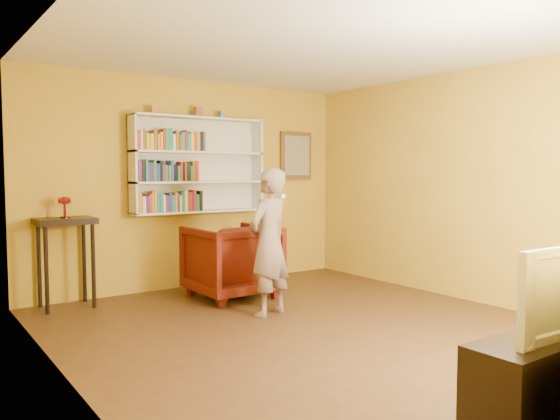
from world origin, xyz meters
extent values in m
cube|color=#402814|center=(0.00, 0.00, -0.06)|extent=(5.30, 5.80, 0.12)
cube|color=#B28B21|center=(0.00, 2.52, 1.35)|extent=(5.30, 0.04, 2.70)
cube|color=#B28B21|center=(-2.27, 0.00, 1.35)|extent=(0.04, 5.80, 2.70)
cube|color=#B28B21|center=(2.27, 0.00, 1.35)|extent=(0.04, 5.80, 2.70)
cube|color=silver|center=(0.00, 0.00, 2.73)|extent=(5.30, 5.80, 0.06)
cube|color=silver|center=(0.00, 2.48, 1.60)|extent=(1.80, 0.03, 1.20)
cube|color=silver|center=(-0.89, 2.35, 1.60)|extent=(0.03, 0.28, 1.20)
cube|color=silver|center=(0.89, 2.35, 1.60)|extent=(0.03, 0.28, 1.20)
cube|color=silver|center=(0.00, 2.35, 1.00)|extent=(1.80, 0.28, 0.03)
cube|color=silver|center=(0.00, 2.35, 1.38)|extent=(1.80, 0.28, 0.03)
cube|color=silver|center=(0.00, 2.35, 1.76)|extent=(1.80, 0.28, 0.03)
cube|color=silver|center=(0.00, 2.35, 2.20)|extent=(1.80, 0.28, 0.03)
cube|color=#BF8126|center=(-0.84, 2.30, 1.14)|extent=(0.04, 0.15, 0.24)
cube|color=beige|center=(-0.79, 2.31, 1.11)|extent=(0.04, 0.18, 0.20)
cube|color=#582163|center=(-0.75, 2.30, 1.12)|extent=(0.04, 0.16, 0.20)
cube|color=red|center=(-0.71, 2.29, 1.13)|extent=(0.03, 0.14, 0.23)
cube|color=#BF8126|center=(-0.68, 2.30, 1.14)|extent=(0.02, 0.16, 0.26)
cube|color=#BF8126|center=(-0.65, 2.31, 1.15)|extent=(0.03, 0.17, 0.27)
cube|color=#217B7C|center=(-0.61, 2.31, 1.13)|extent=(0.03, 0.19, 0.23)
cube|color=#217B7C|center=(-0.58, 2.30, 1.13)|extent=(0.03, 0.15, 0.23)
cube|color=beige|center=(-0.54, 2.30, 1.12)|extent=(0.03, 0.15, 0.21)
cube|color=#582163|center=(-0.49, 2.30, 1.12)|extent=(0.04, 0.17, 0.21)
cube|color=navy|center=(-0.45, 2.29, 1.13)|extent=(0.04, 0.15, 0.24)
cube|color=#217B7C|center=(-0.41, 2.29, 1.12)|extent=(0.04, 0.14, 0.21)
cube|color=#BF8126|center=(-0.38, 2.31, 1.13)|extent=(0.03, 0.17, 0.24)
cube|color=#582163|center=(-0.35, 2.29, 1.13)|extent=(0.02, 0.14, 0.23)
cube|color=beige|center=(-0.32, 2.30, 1.12)|extent=(0.02, 0.15, 0.21)
cube|color=#1B7D44|center=(-0.29, 2.31, 1.14)|extent=(0.03, 0.17, 0.25)
cube|color=beige|center=(-0.25, 2.30, 1.14)|extent=(0.04, 0.16, 0.26)
cube|color=red|center=(-0.21, 2.30, 1.14)|extent=(0.02, 0.16, 0.24)
cube|color=brown|center=(-0.18, 2.29, 1.13)|extent=(0.02, 0.15, 0.24)
cube|color=#582163|center=(-0.15, 2.29, 1.14)|extent=(0.02, 0.14, 0.24)
cube|color=red|center=(-0.12, 2.30, 1.15)|extent=(0.03, 0.17, 0.26)
cube|color=#1B7D44|center=(-0.08, 2.29, 1.12)|extent=(0.04, 0.14, 0.21)
cube|color=black|center=(-0.04, 2.31, 1.14)|extent=(0.04, 0.18, 0.25)
cube|color=#582163|center=(-0.84, 2.31, 1.52)|extent=(0.04, 0.18, 0.26)
cube|color=black|center=(-0.80, 2.31, 1.52)|extent=(0.04, 0.19, 0.26)
cube|color=#217B7C|center=(-0.75, 2.31, 1.53)|extent=(0.03, 0.19, 0.27)
cube|color=navy|center=(-0.72, 2.30, 1.51)|extent=(0.02, 0.17, 0.23)
cube|color=#582163|center=(-0.68, 2.31, 1.51)|extent=(0.04, 0.18, 0.23)
cube|color=#1B7D44|center=(-0.65, 2.31, 1.53)|extent=(0.03, 0.19, 0.26)
cube|color=navy|center=(-0.61, 2.31, 1.50)|extent=(0.04, 0.18, 0.22)
cube|color=black|center=(-0.57, 2.30, 1.52)|extent=(0.03, 0.16, 0.26)
cube|color=navy|center=(-0.54, 2.30, 1.50)|extent=(0.03, 0.17, 0.20)
cube|color=brown|center=(-0.50, 2.30, 1.49)|extent=(0.04, 0.16, 0.20)
cube|color=#217B7C|center=(-0.46, 2.31, 1.49)|extent=(0.03, 0.18, 0.19)
cube|color=navy|center=(-0.43, 2.31, 1.52)|extent=(0.04, 0.18, 0.26)
cube|color=black|center=(-0.38, 2.31, 1.50)|extent=(0.04, 0.17, 0.20)
cube|color=#217B7C|center=(-0.34, 2.30, 1.49)|extent=(0.03, 0.15, 0.19)
cube|color=red|center=(-0.30, 2.30, 1.52)|extent=(0.03, 0.15, 0.24)
cube|color=black|center=(-0.27, 2.31, 1.50)|extent=(0.02, 0.18, 0.21)
cube|color=brown|center=(-0.25, 2.30, 1.51)|extent=(0.02, 0.16, 0.24)
cube|color=black|center=(-0.21, 2.30, 1.51)|extent=(0.04, 0.17, 0.22)
cube|color=#1B7D44|center=(-0.17, 2.30, 1.49)|extent=(0.02, 0.17, 0.19)
cube|color=brown|center=(-0.13, 2.31, 1.52)|extent=(0.04, 0.18, 0.25)
cube|color=red|center=(-0.09, 2.31, 1.52)|extent=(0.04, 0.19, 0.25)
cube|color=red|center=(-0.84, 2.29, 1.88)|extent=(0.03, 0.14, 0.21)
cube|color=beige|center=(-0.81, 2.30, 1.89)|extent=(0.03, 0.15, 0.23)
cube|color=brown|center=(-0.78, 2.29, 1.88)|extent=(0.03, 0.15, 0.22)
cube|color=gold|center=(-0.73, 2.30, 1.87)|extent=(0.04, 0.15, 0.19)
cube|color=gold|center=(-0.68, 2.31, 1.87)|extent=(0.04, 0.18, 0.19)
cube|color=brown|center=(-0.64, 2.31, 1.89)|extent=(0.04, 0.18, 0.24)
cube|color=#BF8126|center=(-0.60, 2.30, 1.87)|extent=(0.03, 0.17, 0.19)
cube|color=gold|center=(-0.56, 2.30, 1.88)|extent=(0.03, 0.16, 0.22)
cube|color=red|center=(-0.53, 2.30, 1.90)|extent=(0.03, 0.15, 0.25)
cube|color=#1B7D44|center=(-0.49, 2.30, 1.91)|extent=(0.04, 0.16, 0.27)
cube|color=#217B7C|center=(-0.44, 2.29, 1.91)|extent=(0.04, 0.15, 0.27)
cube|color=beige|center=(-0.40, 2.31, 1.87)|extent=(0.04, 0.17, 0.20)
cube|color=brown|center=(-0.35, 2.29, 1.89)|extent=(0.04, 0.15, 0.24)
cube|color=brown|center=(-0.31, 2.31, 1.87)|extent=(0.03, 0.18, 0.20)
cube|color=#217B7C|center=(-0.27, 2.31, 1.89)|extent=(0.04, 0.18, 0.23)
cube|color=red|center=(-0.23, 2.30, 1.90)|extent=(0.02, 0.16, 0.26)
cube|color=#217B7C|center=(-0.19, 2.30, 1.88)|extent=(0.04, 0.17, 0.21)
cube|color=gold|center=(-0.15, 2.31, 1.89)|extent=(0.04, 0.18, 0.23)
cube|color=red|center=(-0.10, 2.29, 1.89)|extent=(0.03, 0.14, 0.23)
cube|color=#BF8126|center=(-0.07, 2.30, 1.89)|extent=(0.04, 0.15, 0.24)
cube|color=black|center=(-0.03, 2.31, 1.88)|extent=(0.03, 0.19, 0.22)
cube|color=navy|center=(0.01, 2.31, 1.90)|extent=(0.02, 0.19, 0.25)
cube|color=gold|center=(0.04, 2.31, 1.90)|extent=(0.02, 0.18, 0.24)
cube|color=#C56438|center=(-0.60, 2.35, 2.26)|extent=(0.07, 0.07, 0.10)
cube|color=brown|center=(-0.01, 2.35, 2.28)|extent=(0.09, 0.09, 0.13)
cube|color=slate|center=(0.34, 2.35, 2.26)|extent=(0.07, 0.07, 0.09)
cube|color=brown|center=(1.65, 2.46, 1.75)|extent=(0.55, 0.04, 0.70)
cube|color=gray|center=(1.65, 2.44, 1.75)|extent=(0.45, 0.02, 0.58)
cylinder|color=black|center=(-1.95, 2.07, 0.47)|extent=(0.04, 0.04, 0.94)
cylinder|color=black|center=(-1.46, 2.07, 0.47)|extent=(0.04, 0.04, 0.94)
cylinder|color=black|center=(-1.95, 2.43, 0.47)|extent=(0.04, 0.04, 0.94)
cylinder|color=black|center=(-1.46, 2.43, 0.47)|extent=(0.04, 0.04, 0.94)
cube|color=black|center=(-1.70, 2.25, 0.97)|extent=(0.61, 0.47, 0.07)
cylinder|color=maroon|center=(-1.70, 2.25, 1.01)|extent=(0.10, 0.10, 0.02)
cylinder|color=maroon|center=(-1.70, 2.25, 1.08)|extent=(0.03, 0.03, 0.13)
ellipsoid|color=maroon|center=(-1.70, 2.25, 1.19)|extent=(0.14, 0.14, 0.09)
cylinder|color=beige|center=(-1.63, 2.25, 1.19)|extent=(0.01, 0.01, 0.10)
cylinder|color=beige|center=(-1.65, 2.30, 1.19)|extent=(0.01, 0.01, 0.10)
cylinder|color=beige|center=(-1.70, 2.32, 1.19)|extent=(0.01, 0.01, 0.10)
cylinder|color=beige|center=(-1.75, 2.30, 1.19)|extent=(0.01, 0.01, 0.10)
cylinder|color=beige|center=(-1.77, 2.25, 1.19)|extent=(0.01, 0.01, 0.10)
cylinder|color=beige|center=(-1.75, 2.20, 1.19)|extent=(0.01, 0.01, 0.10)
cylinder|color=beige|center=(-1.70, 2.18, 1.19)|extent=(0.01, 0.01, 0.10)
cylinder|color=beige|center=(-1.65, 2.20, 1.19)|extent=(0.01, 0.01, 0.10)
imported|color=#450804|center=(0.06, 1.63, 0.44)|extent=(0.95, 0.98, 0.88)
imported|color=#786358|center=(-0.04, 0.68, 0.77)|extent=(0.66, 0.54, 1.55)
cube|color=white|center=(-0.18, 0.30, 1.28)|extent=(0.04, 0.15, 0.04)
cube|color=black|center=(0.14, -2.25, 0.24)|extent=(1.36, 0.41, 0.49)
imported|color=black|center=(0.14, -2.25, 0.77)|extent=(1.00, 0.17, 0.57)
camera|label=1|loc=(-3.22, -4.02, 1.51)|focal=35.00mm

